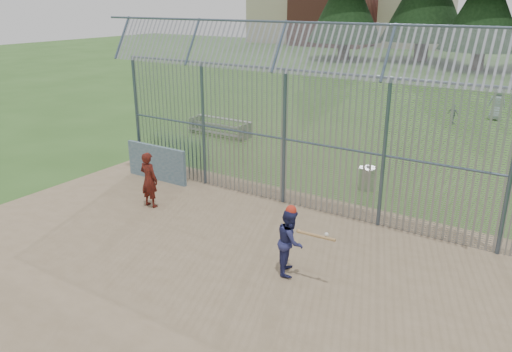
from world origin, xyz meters
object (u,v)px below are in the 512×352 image
Objects in this scene: dugout_wall at (157,163)px; onlooker at (149,180)px; bleacher at (220,126)px; trash_can at (367,178)px; batter at (290,241)px.

onlooker reaches higher than dugout_wall.
bleacher is at bearing -66.72° from onlooker.
trash_can is at bearing 25.72° from dugout_wall.
batter is (6.79, -2.88, 0.16)m from dugout_wall.
batter is at bearing -22.97° from dugout_wall.
trash_can is (6.33, 3.05, -0.24)m from dugout_wall.
dugout_wall is at bearing -73.13° from bleacher.
dugout_wall is at bearing 42.14° from batter.
trash_can is at bearing -19.46° from bleacher.
onlooker reaches higher than batter.
onlooker is (1.46, -1.83, 0.23)m from dugout_wall.
batter is 12.30m from bleacher.
dugout_wall is 2.35m from onlooker.
batter reaches higher than bleacher.
onlooker is at bearing -134.96° from trash_can.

